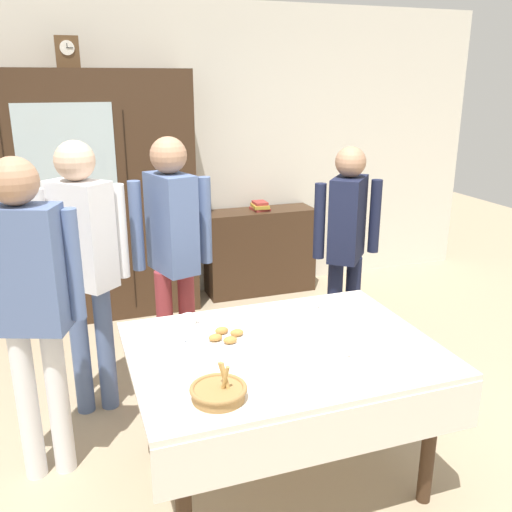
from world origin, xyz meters
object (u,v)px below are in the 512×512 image
(mantel_clock, at_px, (67,52))
(book_stack, at_px, (260,206))
(dining_table, at_px, (285,368))
(spoon_back_edge, at_px, (310,382))
(person_by_cabinet, at_px, (172,241))
(tea_cup_near_right, at_px, (178,340))
(spoon_front_edge, at_px, (380,370))
(bread_basket, at_px, (219,392))
(tea_cup_back_edge, at_px, (189,321))
(person_behind_table_right, at_px, (347,235))
(bookshelf_low, at_px, (260,251))
(pastry_plate, at_px, (226,338))
(person_behind_table_left, at_px, (84,254))
(wall_cabinet, at_px, (71,200))
(tea_cup_front_edge, at_px, (312,306))
(tea_cup_far_left, at_px, (340,356))
(person_near_right_end, at_px, (29,293))

(mantel_clock, xyz_separation_m, book_stack, (1.63, 0.05, -1.36))
(dining_table, distance_m, spoon_back_edge, 0.35)
(mantel_clock, distance_m, person_by_cabinet, 1.95)
(tea_cup_near_right, xyz_separation_m, spoon_front_edge, (0.82, -0.56, -0.02))
(dining_table, relative_size, bread_basket, 6.23)
(tea_cup_back_edge, distance_m, person_behind_table_right, 1.50)
(spoon_front_edge, bearing_deg, bookshelf_low, 80.73)
(pastry_plate, xyz_separation_m, person_behind_table_left, (-0.63, 0.83, 0.27))
(bread_basket, distance_m, person_by_cabinet, 1.48)
(spoon_back_edge, distance_m, person_by_cabinet, 1.52)
(book_stack, height_order, person_behind_table_right, person_behind_table_right)
(bookshelf_low, xyz_separation_m, person_behind_table_left, (-1.69, -1.63, 0.63))
(wall_cabinet, xyz_separation_m, spoon_front_edge, (1.23, -2.93, -0.29))
(person_behind_table_right, bearing_deg, tea_cup_near_right, -147.56)
(tea_cup_front_edge, bearing_deg, dining_table, -129.25)
(wall_cabinet, xyz_separation_m, bookshelf_low, (1.71, 0.05, -0.64))
(dining_table, distance_m, pastry_plate, 0.33)
(dining_table, xyz_separation_m, person_by_cabinet, (-0.32, 1.13, 0.38))
(book_stack, height_order, tea_cup_far_left, book_stack)
(tea_cup_front_edge, xyz_separation_m, bread_basket, (-0.75, -0.72, 0.01))
(bookshelf_low, relative_size, tea_cup_back_edge, 8.14)
(wall_cabinet, height_order, mantel_clock, mantel_clock)
(spoon_back_edge, relative_size, person_behind_table_right, 0.07)
(tea_cup_front_edge, bearing_deg, mantel_clock, 117.43)
(tea_cup_back_edge, relative_size, person_behind_table_left, 0.08)
(mantel_clock, bearing_deg, spoon_back_edge, -74.75)
(bread_basket, xyz_separation_m, person_by_cabinet, (0.11, 1.45, 0.24))
(tea_cup_near_right, height_order, person_behind_table_right, person_behind_table_right)
(spoon_front_edge, bearing_deg, bread_basket, 178.68)
(spoon_front_edge, xyz_separation_m, person_behind_table_right, (0.60, 1.46, 0.20))
(bread_basket, bearing_deg, person_behind_table_left, 108.45)
(bread_basket, distance_m, person_behind_table_right, 1.99)
(tea_cup_back_edge, bearing_deg, book_stack, 61.60)
(tea_cup_back_edge, bearing_deg, wall_cabinet, 103.34)
(bookshelf_low, xyz_separation_m, person_behind_table_right, (0.12, -1.52, 0.55))
(person_behind_table_right, xyz_separation_m, person_behind_table_left, (-1.81, -0.11, 0.08))
(dining_table, relative_size, person_behind_table_right, 0.94)
(dining_table, xyz_separation_m, person_near_right_end, (-1.16, 0.47, 0.38))
(tea_cup_near_right, bearing_deg, book_stack, 61.71)
(pastry_plate, xyz_separation_m, spoon_back_edge, (0.23, -0.52, -0.01))
(mantel_clock, bearing_deg, spoon_front_edge, -68.72)
(pastry_plate, distance_m, person_behind_table_left, 1.07)
(spoon_front_edge, bearing_deg, tea_cup_near_right, 145.38)
(bookshelf_low, bearing_deg, pastry_plate, -113.38)
(bookshelf_low, relative_size, tea_cup_front_edge, 8.14)
(tea_cup_front_edge, bearing_deg, bread_basket, -136.32)
(spoon_front_edge, relative_size, person_behind_table_right, 0.07)
(tea_cup_near_right, distance_m, spoon_back_edge, 0.73)
(wall_cabinet, height_order, tea_cup_near_right, wall_cabinet)
(pastry_plate, bearing_deg, dining_table, -37.30)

